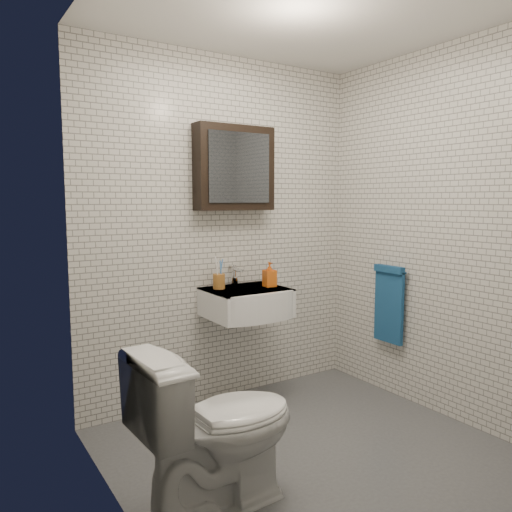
# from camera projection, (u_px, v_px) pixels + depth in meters

# --- Properties ---
(ground) EXTENTS (2.20, 2.00, 0.01)m
(ground) POSITION_uv_depth(u_px,v_px,m) (307.00, 449.00, 2.95)
(ground) COLOR #494C51
(ground) RESTS_ON ground
(room_shell) EXTENTS (2.22, 2.02, 2.51)m
(room_shell) POSITION_uv_depth(u_px,v_px,m) (310.00, 201.00, 2.79)
(room_shell) COLOR silver
(room_shell) RESTS_ON ground
(washbasin) EXTENTS (0.55, 0.50, 0.20)m
(washbasin) POSITION_uv_depth(u_px,v_px,m) (249.00, 302.00, 3.51)
(washbasin) COLOR white
(washbasin) RESTS_ON room_shell
(faucet) EXTENTS (0.06, 0.20, 0.15)m
(faucet) POSITION_uv_depth(u_px,v_px,m) (235.00, 276.00, 3.65)
(faucet) COLOR silver
(faucet) RESTS_ON washbasin
(mirror_cabinet) EXTENTS (0.60, 0.15, 0.60)m
(mirror_cabinet) POSITION_uv_depth(u_px,v_px,m) (235.00, 168.00, 3.56)
(mirror_cabinet) COLOR black
(mirror_cabinet) RESTS_ON room_shell
(towel_rail) EXTENTS (0.09, 0.30, 0.58)m
(towel_rail) POSITION_uv_depth(u_px,v_px,m) (389.00, 301.00, 3.72)
(towel_rail) COLOR silver
(towel_rail) RESTS_ON room_shell
(toothbrush_cup) EXTENTS (0.10, 0.10, 0.23)m
(toothbrush_cup) POSITION_uv_depth(u_px,v_px,m) (219.00, 281.00, 3.51)
(toothbrush_cup) COLOR #9D6327
(toothbrush_cup) RESTS_ON washbasin
(soap_bottle) EXTENTS (0.09, 0.09, 0.18)m
(soap_bottle) POSITION_uv_depth(u_px,v_px,m) (270.00, 274.00, 3.59)
(soap_bottle) COLOR orange
(soap_bottle) RESTS_ON washbasin
(toilet) EXTENTS (0.81, 0.49, 0.81)m
(toilet) POSITION_uv_depth(u_px,v_px,m) (217.00, 426.00, 2.37)
(toilet) COLOR white
(toilet) RESTS_ON ground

